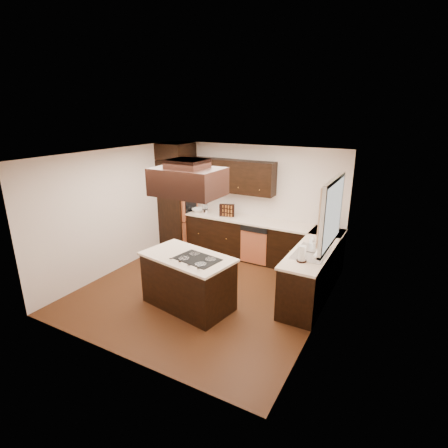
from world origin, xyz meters
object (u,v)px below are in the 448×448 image
at_px(oven_column, 178,204).
at_px(range_hood, 188,182).
at_px(spice_rack, 227,210).
at_px(island, 188,282).

xyz_separation_m(oven_column, range_hood, (1.88, -2.25, 1.10)).
height_order(oven_column, spice_rack, oven_column).
height_order(oven_column, island, oven_column).
distance_m(range_hood, spice_rack, 2.60).
relative_size(oven_column, island, 1.44).
xyz_separation_m(oven_column, island, (1.82, -2.26, -0.62)).
distance_m(oven_column, spice_rack, 1.32).
xyz_separation_m(oven_column, spice_rack, (1.32, 0.04, 0.00)).
xyz_separation_m(range_hood, spice_rack, (-0.55, 2.29, -1.10)).
bearing_deg(spice_rack, island, -97.99).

